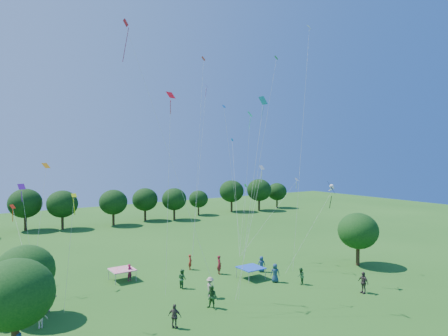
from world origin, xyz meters
TOP-DOWN VIEW (x-y plane):
  - near_tree_west at (-15.13, 13.16)m, footprint 4.48×4.48m
  - near_tree_north at (-13.73, 19.69)m, footprint 4.18×4.18m
  - near_tree_east at (18.31, 15.12)m, footprint 4.33×4.33m
  - treeline at (-1.73, 55.43)m, footprint 88.01×8.77m
  - tent_red_stripe at (-4.76, 24.42)m, footprint 2.20×2.20m
  - tent_blue at (5.85, 18.02)m, footprint 2.20×2.20m
  - crowd_person_1 at (2.41, 23.92)m, footprint 0.66×0.70m
  - crowd_person_2 at (8.59, 13.98)m, footprint 0.84×0.80m
  - crowd_person_4 at (11.46, 9.30)m, footprint 0.63×1.15m
  - crowd_person_5 at (-15.11, 22.79)m, footprint 1.01×1.59m
  - crowd_person_6 at (7.05, 15.83)m, footprint 0.97×0.90m
  - crowd_person_7 at (-4.19, 23.93)m, footprint 0.71×0.63m
  - crowd_person_8 at (-1.34, 13.71)m, footprint 0.87×1.02m
  - crowd_person_9 at (-13.13, 17.39)m, footprint 1.02×0.46m
  - crowd_person_10 at (-5.38, 12.15)m, footprint 0.98×1.05m
  - crowd_person_11 at (-12.31, 20.31)m, footprint 1.82×0.79m
  - crowd_person_12 at (8.07, 19.11)m, footprint 0.90×0.77m
  - crowd_person_13 at (4.08, 20.92)m, footprint 0.60×0.78m
  - crowd_person_14 at (-1.02, 19.24)m, footprint 0.53×0.89m
  - crowd_person_15 at (-0.19, 15.80)m, footprint 0.72×1.22m
  - pirate_kite at (10.95, 12.55)m, footprint 4.86×2.28m
  - red_high_kite at (-4.35, 20.17)m, footprint 4.99×7.18m
  - small_kite_0 at (-3.33, 16.90)m, footprint 1.99×2.45m
  - small_kite_1 at (-11.16, 26.65)m, footprint 2.25×4.31m
  - small_kite_2 at (10.44, 15.52)m, footprint 3.88×1.89m
  - small_kite_3 at (9.33, 23.66)m, footprint 2.89×2.73m
  - small_kite_4 at (6.74, 22.97)m, footprint 1.10×2.32m
  - small_kite_5 at (-13.02, 25.81)m, footprint 0.86×3.30m
  - small_kite_6 at (2.45, 12.86)m, footprint 4.28×2.09m
  - small_kite_7 at (8.07, 21.27)m, footprint 1.12×0.80m
  - small_kite_8 at (5.29, 26.57)m, footprint 3.82×4.01m
  - small_kite_9 at (-13.34, 28.62)m, footprint 0.93×6.78m
  - small_kite_10 at (-11.13, 16.48)m, footprint 1.09×0.74m
  - small_kite_11 at (9.91, 20.50)m, footprint 3.75×1.31m
  - small_kite_12 at (2.27, 12.30)m, footprint 3.53×1.56m
  - small_kite_13 at (5.82, 26.99)m, footprint 4.28×3.90m
  - small_kite_14 at (13.39, 21.51)m, footprint 8.71×0.47m
  - small_kite_15 at (9.70, 26.21)m, footprint 4.36×7.44m

SIDE VIEW (x-z plane):
  - crowd_person_2 at x=8.59m, z-range 0.00..1.53m
  - crowd_person_9 at x=-13.13m, z-range 0.00..1.57m
  - crowd_person_1 at x=2.41m, z-range 0.00..1.58m
  - crowd_person_7 at x=-4.19m, z-range 0.00..1.60m
  - crowd_person_5 at x=-15.11m, z-range 0.00..1.61m
  - crowd_person_12 at x=8.07m, z-range 0.00..1.61m
  - crowd_person_10 at x=-5.38m, z-range 0.00..1.69m
  - crowd_person_14 at x=-1.02m, z-range 0.00..1.72m
  - crowd_person_15 at x=-0.19m, z-range 0.00..1.74m
  - crowd_person_6 at x=7.05m, z-range 0.00..1.76m
  - crowd_person_8 at x=-1.34m, z-range 0.00..1.81m
  - crowd_person_13 at x=4.08m, z-range 0.00..1.87m
  - crowd_person_4 at x=11.46m, z-range 0.00..1.87m
  - crowd_person_11 at x=-12.31m, z-range 0.00..1.90m
  - tent_red_stripe at x=-4.76m, z-range 0.49..1.59m
  - tent_blue at x=5.85m, z-range 0.49..1.59m
  - near_tree_north at x=-13.73m, z-range 0.83..6.27m
  - near_tree_east at x=18.31m, z-range 0.90..6.63m
  - near_tree_west at x=-15.13m, z-range 1.00..7.08m
  - treeline at x=-1.73m, z-range 0.70..7.48m
  - small_kite_9 at x=-13.34m, z-range 3.01..9.08m
  - small_kite_3 at x=9.33m, z-range 3.46..10.84m
  - small_kite_14 at x=13.39m, z-range 3.17..11.17m
  - small_kite_10 at x=-11.13m, z-range 3.39..11.44m
  - small_kite_5 at x=-13.02m, z-range 4.05..12.28m
  - small_kite_6 at x=2.45m, z-range 3.93..13.81m
  - pirate_kite at x=10.95m, z-range 4.84..13.11m
  - small_kite_1 at x=-11.16m, z-range 4.64..14.64m
  - small_kite_15 at x=9.70m, z-range 3.33..16.11m
  - small_kite_4 at x=6.74m, z-range 4.14..20.29m
  - small_kite_7 at x=8.07m, z-range 6.23..21.54m
  - small_kite_12 at x=2.27m, z-range 6.41..21.83m
  - small_kite_0 at x=-3.33m, z-range 6.46..22.38m
  - small_kite_13 at x=5.82m, z-range 5.96..25.02m
  - small_kite_11 at x=9.91m, z-range 5.53..26.86m
  - small_kite_2 at x=10.44m, z-range 5.42..29.01m
  - small_kite_8 at x=5.29m, z-range 6.19..28.28m
  - red_high_kite at x=-4.35m, z-range 7.52..30.06m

